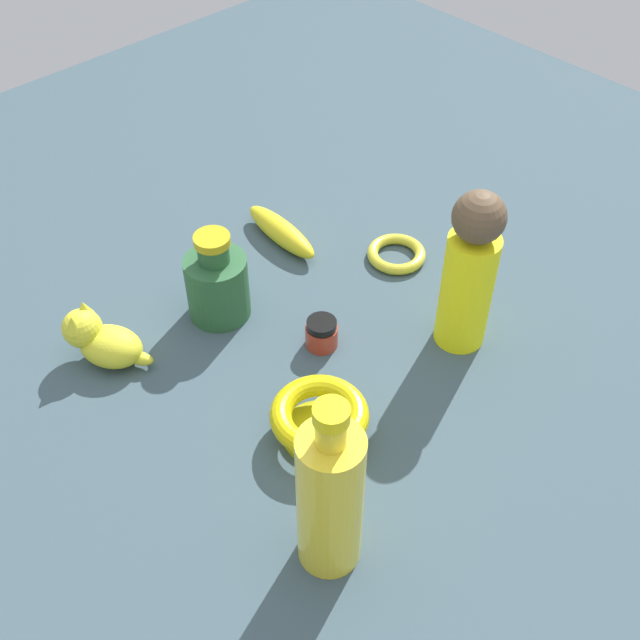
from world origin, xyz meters
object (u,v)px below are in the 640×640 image
object	(u,v)px
bowl	(319,418)
person_figure_adult	(470,272)
bangle	(396,254)
bottle_short	(217,283)
bottle_tall	(330,498)
banana	(281,232)
nail_polish_jar	(322,333)
cat_figurine	(101,340)

from	to	relation	value
bowl	person_figure_adult	xyz separation A→B (m)	(-0.01, -0.27, 0.09)
person_figure_adult	bangle	distance (m)	0.22
bowl	bottle_short	distance (m)	0.27
bottle_tall	banana	bearing A→B (deg)	-35.74
bottle_short	nail_polish_jar	bearing A→B (deg)	-157.07
bottle_short	bottle_tall	size ratio (longest dim) A/B	0.56
bangle	banana	world-z (taller)	banana
bottle_tall	banana	world-z (taller)	bottle_tall
cat_figurine	person_figure_adult	xyz separation A→B (m)	(-0.31, -0.40, 0.09)
bowl	bottle_tall	world-z (taller)	bottle_tall
bowl	bottle_tall	distance (m)	0.18
person_figure_adult	bottle_tall	distance (m)	0.39
bangle	bowl	bearing A→B (deg)	117.45
bowl	bangle	world-z (taller)	bowl
bottle_short	bangle	xyz separation A→B (m)	(-0.10, -0.28, -0.05)
bowl	banana	world-z (taller)	bowl
bowl	person_figure_adult	size ratio (longest dim) A/B	0.50
bottle_short	cat_figurine	world-z (taller)	bottle_short
nail_polish_jar	banana	world-z (taller)	nail_polish_jar
bottle_tall	cat_figurine	bearing A→B (deg)	3.06
banana	bangle	bearing A→B (deg)	37.21
bottle_short	person_figure_adult	distance (m)	0.36
bottle_short	banana	bearing A→B (deg)	-70.40
cat_figurine	banana	xyz separation A→B (m)	(0.03, -0.35, -0.02)
bottle_short	person_figure_adult	size ratio (longest dim) A/B	0.57
bowl	person_figure_adult	world-z (taller)	person_figure_adult
cat_figurine	nail_polish_jar	distance (m)	0.31
person_figure_adult	bottle_tall	size ratio (longest dim) A/B	0.98
bangle	bottle_tall	bearing A→B (deg)	124.53
bottle_short	person_figure_adult	xyz separation A→B (m)	(-0.28, -0.22, 0.07)
cat_figurine	banana	world-z (taller)	cat_figurine
cat_figurine	bangle	world-z (taller)	cat_figurine
bowl	nail_polish_jar	distance (m)	0.16
bowl	bangle	distance (m)	0.37
bottle_short	banana	distance (m)	0.19
bowl	cat_figurine	distance (m)	0.33
bottle_short	bottle_tall	world-z (taller)	bottle_tall
bottle_tall	banana	distance (m)	0.57
cat_figurine	person_figure_adult	size ratio (longest dim) A/B	0.47
person_figure_adult	bottle_tall	bearing A→B (deg)	107.60
bowl	bangle	bearing A→B (deg)	-62.55
bottle_short	cat_figurine	size ratio (longest dim) A/B	1.21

